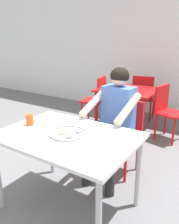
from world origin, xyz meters
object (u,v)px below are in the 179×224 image
object	(u,v)px
table_foreground	(67,142)
chair_foreground	(123,130)
chair_red_far	(143,95)
diner_foreground	(114,116)
chair_red_right	(167,108)
chair_red_left	(97,97)
thali_tray	(68,133)
table_background_red	(128,94)
drinking_cup	(30,119)

from	to	relation	value
table_foreground	chair_foreground	size ratio (longest dim) A/B	1.38
table_foreground	chair_foreground	bearing A→B (deg)	82.21
chair_red_far	chair_foreground	bearing A→B (deg)	-77.20
chair_foreground	diner_foreground	size ratio (longest dim) A/B	0.68
chair_red_right	chair_red_far	size ratio (longest dim) A/B	0.97
chair_red_left	chair_foreground	bearing A→B (deg)	-47.98
thali_tray	chair_red_right	world-z (taller)	chair_red_right
table_background_red	chair_red_far	world-z (taller)	chair_red_far
drinking_cup	chair_foreground	xyz separation A→B (m)	(0.56, 0.91, -0.30)
thali_tray	chair_red_right	bearing A→B (deg)	81.23
table_foreground	chair_foreground	distance (m)	0.92
table_background_red	diner_foreground	bearing A→B (deg)	-72.19
table_foreground	table_background_red	bearing A→B (deg)	99.39
table_foreground	chair_red_right	xyz separation A→B (m)	(0.32, 2.10, -0.18)
table_background_red	chair_red_left	size ratio (longest dim) A/B	1.08
table_foreground	diner_foreground	bearing A→B (deg)	80.51
drinking_cup	chair_red_right	bearing A→B (deg)	70.20
chair_red_right	chair_red_far	xyz separation A→B (m)	(-0.62, 0.66, 0.01)
diner_foreground	table_background_red	bearing A→B (deg)	107.81
drinking_cup	chair_red_far	distance (m)	2.79
thali_tray	diner_foreground	bearing A→B (deg)	80.18
chair_foreground	chair_red_left	bearing A→B (deg)	132.02
chair_red_left	chair_red_far	distance (m)	0.93
thali_tray	diner_foreground	world-z (taller)	diner_foreground
thali_tray	chair_red_left	size ratio (longest dim) A/B	0.38
thali_tray	chair_foreground	size ratio (longest dim) A/B	0.39
chair_red_left	table_foreground	bearing A→B (deg)	-65.24
chair_foreground	table_background_red	world-z (taller)	chair_foreground
table_foreground	drinking_cup	world-z (taller)	drinking_cup
drinking_cup	chair_red_far	size ratio (longest dim) A/B	0.12
thali_tray	drinking_cup	size ratio (longest dim) A/B	3.10
table_background_red	chair_red_far	xyz separation A→B (m)	(0.05, 0.63, -0.14)
table_background_red	chair_foreground	bearing A→B (deg)	-68.93
chair_red_left	chair_red_far	bearing A→B (deg)	43.91
chair_foreground	chair_red_right	distance (m)	1.22
drinking_cup	chair_red_left	size ratio (longest dim) A/B	0.12
thali_tray	chair_red_left	xyz separation A→B (m)	(-0.97, 2.10, -0.25)
thali_tray	drinking_cup	world-z (taller)	drinking_cup
drinking_cup	thali_tray	bearing A→B (deg)	3.25
thali_tray	table_foreground	bearing A→B (deg)	-79.61
drinking_cup	chair_red_left	xyz separation A→B (m)	(-0.53, 2.12, -0.30)
chair_foreground	diner_foreground	bearing A→B (deg)	-92.38
table_foreground	drinking_cup	xyz separation A→B (m)	(-0.44, -0.01, 0.13)
diner_foreground	table_background_red	world-z (taller)	diner_foreground
drinking_cup	diner_foreground	size ratio (longest dim) A/B	0.09
chair_foreground	chair_red_right	xyz separation A→B (m)	(0.20, 1.21, -0.01)
table_foreground	chair_red_right	size ratio (longest dim) A/B	1.39
thali_tray	table_background_red	bearing A→B (deg)	99.38
chair_red_left	chair_red_right	size ratio (longest dim) A/B	1.04
drinking_cup	chair_red_right	world-z (taller)	drinking_cup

